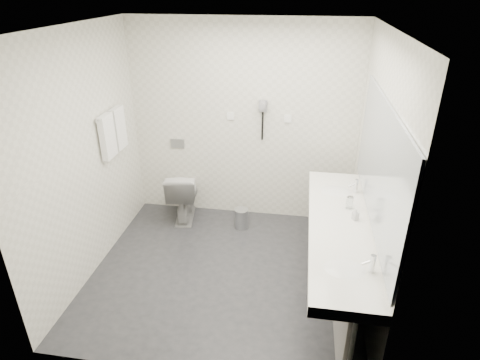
# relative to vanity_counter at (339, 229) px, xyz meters

# --- Properties ---
(floor) EXTENTS (2.80, 2.80, 0.00)m
(floor) POSITION_rel_vanity_counter_xyz_m (-1.12, 0.20, -0.80)
(floor) COLOR #2B2B30
(floor) RESTS_ON ground
(ceiling) EXTENTS (2.80, 2.80, 0.00)m
(ceiling) POSITION_rel_vanity_counter_xyz_m (-1.12, 0.20, 1.70)
(ceiling) COLOR white
(ceiling) RESTS_ON wall_back
(wall_back) EXTENTS (2.80, 0.00, 2.80)m
(wall_back) POSITION_rel_vanity_counter_xyz_m (-1.12, 1.50, 0.45)
(wall_back) COLOR white
(wall_back) RESTS_ON floor
(wall_front) EXTENTS (2.80, 0.00, 2.80)m
(wall_front) POSITION_rel_vanity_counter_xyz_m (-1.12, -1.10, 0.45)
(wall_front) COLOR white
(wall_front) RESTS_ON floor
(wall_left) EXTENTS (0.00, 2.60, 2.60)m
(wall_left) POSITION_rel_vanity_counter_xyz_m (-2.52, 0.20, 0.45)
(wall_left) COLOR white
(wall_left) RESTS_ON floor
(wall_right) EXTENTS (0.00, 2.60, 2.60)m
(wall_right) POSITION_rel_vanity_counter_xyz_m (0.27, 0.20, 0.45)
(wall_right) COLOR white
(wall_right) RESTS_ON floor
(vanity_counter) EXTENTS (0.55, 2.20, 0.10)m
(vanity_counter) POSITION_rel_vanity_counter_xyz_m (0.00, 0.00, 0.00)
(vanity_counter) COLOR white
(vanity_counter) RESTS_ON floor
(vanity_panel) EXTENTS (0.03, 2.15, 0.75)m
(vanity_panel) POSITION_rel_vanity_counter_xyz_m (0.02, 0.00, -0.42)
(vanity_panel) COLOR gray
(vanity_panel) RESTS_ON floor
(vanity_post_near) EXTENTS (0.06, 0.06, 0.75)m
(vanity_post_near) POSITION_rel_vanity_counter_xyz_m (0.05, -1.04, -0.42)
(vanity_post_near) COLOR silver
(vanity_post_near) RESTS_ON floor
(vanity_post_far) EXTENTS (0.06, 0.06, 0.75)m
(vanity_post_far) POSITION_rel_vanity_counter_xyz_m (0.05, 1.04, -0.42)
(vanity_post_far) COLOR silver
(vanity_post_far) RESTS_ON floor
(mirror) EXTENTS (0.02, 2.20, 1.05)m
(mirror) POSITION_rel_vanity_counter_xyz_m (0.26, 0.00, 0.65)
(mirror) COLOR #B2BCC6
(mirror) RESTS_ON wall_right
(basin_near) EXTENTS (0.40, 0.31, 0.05)m
(basin_near) POSITION_rel_vanity_counter_xyz_m (0.00, -0.65, 0.04)
(basin_near) COLOR white
(basin_near) RESTS_ON vanity_counter
(basin_far) EXTENTS (0.40, 0.31, 0.05)m
(basin_far) POSITION_rel_vanity_counter_xyz_m (0.00, 0.65, 0.04)
(basin_far) COLOR white
(basin_far) RESTS_ON vanity_counter
(faucet_near) EXTENTS (0.04, 0.04, 0.15)m
(faucet_near) POSITION_rel_vanity_counter_xyz_m (0.19, -0.65, 0.12)
(faucet_near) COLOR silver
(faucet_near) RESTS_ON vanity_counter
(faucet_far) EXTENTS (0.04, 0.04, 0.15)m
(faucet_far) POSITION_rel_vanity_counter_xyz_m (0.19, 0.65, 0.12)
(faucet_far) COLOR silver
(faucet_far) RESTS_ON vanity_counter
(soap_bottle_a) EXTENTS (0.07, 0.07, 0.11)m
(soap_bottle_a) POSITION_rel_vanity_counter_xyz_m (0.14, 0.10, 0.11)
(soap_bottle_a) COLOR beige
(soap_bottle_a) RESTS_ON vanity_counter
(glass_left) EXTENTS (0.07, 0.07, 0.12)m
(glass_left) POSITION_rel_vanity_counter_xyz_m (0.11, 0.31, 0.11)
(glass_left) COLOR silver
(glass_left) RESTS_ON vanity_counter
(toilet) EXTENTS (0.48, 0.72, 0.68)m
(toilet) POSITION_rel_vanity_counter_xyz_m (-1.87, 1.24, -0.46)
(toilet) COLOR white
(toilet) RESTS_ON floor
(flush_plate) EXTENTS (0.18, 0.02, 0.12)m
(flush_plate) POSITION_rel_vanity_counter_xyz_m (-1.98, 1.49, 0.15)
(flush_plate) COLOR #B2B5BA
(flush_plate) RESTS_ON wall_back
(pedal_bin) EXTENTS (0.22, 0.22, 0.25)m
(pedal_bin) POSITION_rel_vanity_counter_xyz_m (-1.08, 1.11, -0.68)
(pedal_bin) COLOR #B2B5BA
(pedal_bin) RESTS_ON floor
(bin_lid) EXTENTS (0.18, 0.18, 0.02)m
(bin_lid) POSITION_rel_vanity_counter_xyz_m (-1.08, 1.11, -0.55)
(bin_lid) COLOR #B2B5BA
(bin_lid) RESTS_ON pedal_bin
(towel_rail) EXTENTS (0.02, 0.62, 0.02)m
(towel_rail) POSITION_rel_vanity_counter_xyz_m (-2.47, 0.75, 0.75)
(towel_rail) COLOR silver
(towel_rail) RESTS_ON wall_left
(towel_near) EXTENTS (0.07, 0.24, 0.48)m
(towel_near) POSITION_rel_vanity_counter_xyz_m (-2.46, 0.61, 0.53)
(towel_near) COLOR white
(towel_near) RESTS_ON towel_rail
(towel_far) EXTENTS (0.07, 0.24, 0.48)m
(towel_far) POSITION_rel_vanity_counter_xyz_m (-2.46, 0.89, 0.53)
(towel_far) COLOR white
(towel_far) RESTS_ON towel_rail
(dryer_cradle) EXTENTS (0.10, 0.04, 0.14)m
(dryer_cradle) POSITION_rel_vanity_counter_xyz_m (-0.88, 1.47, 0.70)
(dryer_cradle) COLOR gray
(dryer_cradle) RESTS_ON wall_back
(dryer_barrel) EXTENTS (0.08, 0.14, 0.08)m
(dryer_barrel) POSITION_rel_vanity_counter_xyz_m (-0.88, 1.40, 0.73)
(dryer_barrel) COLOR gray
(dryer_barrel) RESTS_ON dryer_cradle
(dryer_cord) EXTENTS (0.02, 0.02, 0.35)m
(dryer_cord) POSITION_rel_vanity_counter_xyz_m (-0.88, 1.46, 0.45)
(dryer_cord) COLOR black
(dryer_cord) RESTS_ON dryer_cradle
(switch_plate_a) EXTENTS (0.09, 0.02, 0.09)m
(switch_plate_a) POSITION_rel_vanity_counter_xyz_m (-1.27, 1.49, 0.55)
(switch_plate_a) COLOR white
(switch_plate_a) RESTS_ON wall_back
(switch_plate_b) EXTENTS (0.09, 0.02, 0.09)m
(switch_plate_b) POSITION_rel_vanity_counter_xyz_m (-0.57, 1.49, 0.55)
(switch_plate_b) COLOR white
(switch_plate_b) RESTS_ON wall_back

